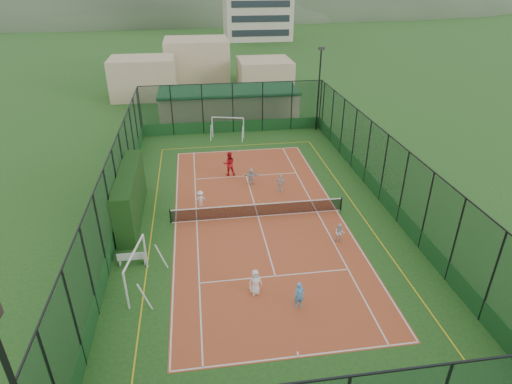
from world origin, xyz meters
TOP-DOWN VIEW (x-y plane):
  - ground at (0.00, 0.00)m, footprint 300.00×300.00m
  - court_slab at (0.00, 0.00)m, footprint 11.17×23.97m
  - tennis_net at (0.00, 0.00)m, footprint 11.67×0.12m
  - perimeter_fence at (0.00, 0.00)m, footprint 18.12×34.12m
  - floodlight_ne at (8.60, 16.60)m, footprint 0.60×0.26m
  - clubhouse at (0.00, 22.00)m, footprint 15.20×7.20m
  - distant_hills at (0.00, 150.00)m, footprint 200.00×60.00m
  - hedge_left at (-8.30, 1.10)m, footprint 1.15×7.65m
  - white_bench at (-7.80, -4.14)m, footprint 1.56×0.43m
  - futsal_goal_near at (-7.27, -6.19)m, footprint 3.50×1.62m
  - futsal_goal_far at (-0.67, 15.42)m, footprint 3.32×1.68m
  - child_near_left at (-1.28, -7.60)m, footprint 0.78×0.59m
  - child_near_mid at (0.71, -8.90)m, footprint 0.58×0.43m
  - child_near_right at (4.45, -3.70)m, footprint 0.76×0.70m
  - child_far_left at (-3.77, 1.95)m, footprint 0.83×0.56m
  - child_far_right at (2.20, 3.33)m, footprint 0.87×0.74m
  - child_far_back at (0.21, 4.93)m, footprint 1.23×0.47m
  - coach at (-1.32, 6.83)m, footprint 0.97×0.76m
  - tennis_balls at (-0.94, 1.35)m, footprint 4.11×1.62m

SIDE VIEW (x-z plane):
  - ground at x=0.00m, z-range 0.00..0.00m
  - distant_hills at x=0.00m, z-range -12.00..12.00m
  - court_slab at x=0.00m, z-range 0.00..0.01m
  - tennis_balls at x=-0.94m, z-range 0.01..0.08m
  - white_bench at x=-7.80m, z-range 0.00..0.88m
  - tennis_net at x=0.00m, z-range 0.00..1.06m
  - child_far_left at x=-3.77m, z-range 0.01..1.21m
  - child_near_right at x=4.45m, z-range 0.01..1.26m
  - child_far_back at x=0.21m, z-range 0.01..1.31m
  - child_far_right at x=2.20m, z-range 0.01..1.41m
  - child_near_left at x=-1.28m, z-range 0.01..1.44m
  - child_near_mid at x=0.71m, z-range 0.01..1.46m
  - coach at x=-1.32m, z-range 0.01..1.99m
  - futsal_goal_far at x=-0.67m, z-range 0.00..2.06m
  - futsal_goal_near at x=-7.27m, z-range 0.00..2.18m
  - clubhouse at x=0.00m, z-range 0.00..3.15m
  - hedge_left at x=-8.30m, z-range 0.00..3.35m
  - perimeter_fence at x=0.00m, z-range 0.00..5.00m
  - floodlight_ne at x=8.60m, z-range 0.00..8.25m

